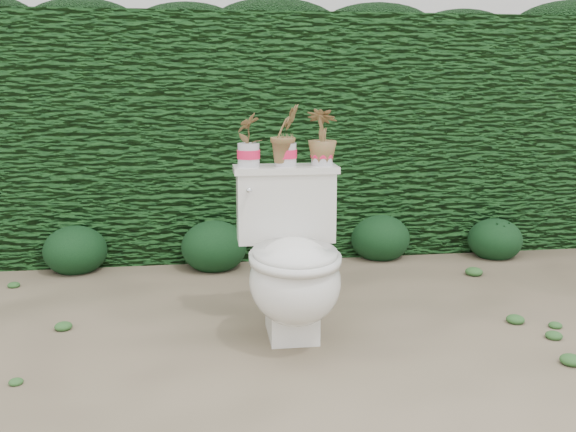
{
  "coord_description": "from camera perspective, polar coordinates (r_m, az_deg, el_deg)",
  "views": [
    {
      "loc": [
        -0.66,
        -2.99,
        1.18
      ],
      "look_at": [
        -0.23,
        -0.06,
        0.55
      ],
      "focal_mm": 40.0,
      "sensor_mm": 36.0,
      "label": 1
    }
  ],
  "objects": [
    {
      "name": "toilet",
      "position": [
        2.94,
        0.38,
        -4.27
      ],
      "size": [
        0.5,
        0.68,
        0.78
      ],
      "rotation": [
        0.0,
        0.0,
        -0.01
      ],
      "color": "silver",
      "rests_on": "ground"
    },
    {
      "name": "ground",
      "position": [
        3.28,
        3.92,
        -9.1
      ],
      "size": [
        60.0,
        60.0,
        0.0
      ],
      "primitive_type": "plane",
      "color": "gray",
      "rests_on": "ground"
    },
    {
      "name": "potted_plant_right",
      "position": [
        3.1,
        3.06,
        6.89
      ],
      "size": [
        0.19,
        0.19,
        0.26
      ],
      "primitive_type": "imported",
      "rotation": [
        0.0,
        0.0,
        2.76
      ],
      "color": "#25772A",
      "rests_on": "toilet"
    },
    {
      "name": "potted_plant_left",
      "position": [
        3.06,
        -3.54,
        6.66
      ],
      "size": [
        0.15,
        0.15,
        0.24
      ],
      "primitive_type": "imported",
      "rotation": [
        0.0,
        0.0,
        3.96
      ],
      "color": "#25772A",
      "rests_on": "toilet"
    },
    {
      "name": "liriope_clump_1",
      "position": [
        4.25,
        -18.41,
        -2.54
      ],
      "size": [
        0.39,
        0.39,
        0.32
      ],
      "primitive_type": "ellipsoid",
      "color": "#133717",
      "rests_on": "ground"
    },
    {
      "name": "liriope_clump_3",
      "position": [
        4.38,
        8.19,
        -1.59
      ],
      "size": [
        0.4,
        0.4,
        0.32
      ],
      "primitive_type": "ellipsoid",
      "color": "#133717",
      "rests_on": "ground"
    },
    {
      "name": "house_wall",
      "position": [
        9.12,
        -0.35,
        17.14
      ],
      "size": [
        8.0,
        3.5,
        4.0
      ],
      "primitive_type": "cube",
      "color": "silver",
      "rests_on": "ground"
    },
    {
      "name": "liriope_clump_2",
      "position": [
        4.12,
        -6.6,
        -2.33
      ],
      "size": [
        0.42,
        0.42,
        0.33
      ],
      "primitive_type": "ellipsoid",
      "color": "#133717",
      "rests_on": "ground"
    },
    {
      "name": "potted_plant_center",
      "position": [
        3.07,
        -0.22,
        7.06
      ],
      "size": [
        0.2,
        0.19,
        0.28
      ],
      "primitive_type": "imported",
      "rotation": [
        0.0,
        0.0,
        0.58
      ],
      "color": "#25772A",
      "rests_on": "toilet"
    },
    {
      "name": "liriope_clump_4",
      "position": [
        4.58,
        17.94,
        -1.66
      ],
      "size": [
        0.36,
        0.36,
        0.29
      ],
      "primitive_type": "ellipsoid",
      "color": "#133717",
      "rests_on": "ground"
    },
    {
      "name": "hedge",
      "position": [
        4.65,
        -0.12,
        7.31
      ],
      "size": [
        8.0,
        1.0,
        1.6
      ],
      "primitive_type": "cube",
      "color": "#1E531B",
      "rests_on": "ground"
    }
  ]
}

